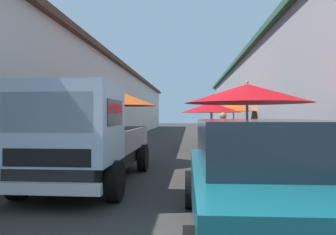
{
  "coord_description": "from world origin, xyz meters",
  "views": [
    {
      "loc": [
        -1.8,
        -0.44,
        1.51
      ],
      "look_at": [
        11.43,
        0.46,
        1.42
      ],
      "focal_mm": 34.42,
      "sensor_mm": 36.0,
      "label": 1
    }
  ],
  "objects_px": {
    "fruit_stall_mid_lane": "(233,114)",
    "hatchback_car": "(263,179)",
    "fruit_stall_near_left": "(248,101)",
    "fruit_stall_near_right": "(117,105)",
    "vendor_by_crates": "(223,135)",
    "parked_scooter": "(258,145)",
    "plastic_stool": "(108,145)",
    "delivery_truck": "(80,139)",
    "fruit_stall_far_right": "(212,110)",
    "fruit_stall_far_left": "(211,112)"
  },
  "relations": [
    {
      "from": "fruit_stall_far_left",
      "to": "plastic_stool",
      "type": "relative_size",
      "value": 5.88
    },
    {
      "from": "plastic_stool",
      "to": "hatchback_car",
      "type": "bearing_deg",
      "value": -154.4
    },
    {
      "from": "delivery_truck",
      "to": "plastic_stool",
      "type": "distance_m",
      "value": 6.51
    },
    {
      "from": "fruit_stall_near_left",
      "to": "parked_scooter",
      "type": "distance_m",
      "value": 5.13
    },
    {
      "from": "fruit_stall_mid_lane",
      "to": "plastic_stool",
      "type": "distance_m",
      "value": 6.64
    },
    {
      "from": "fruit_stall_far_right",
      "to": "delivery_truck",
      "type": "relative_size",
      "value": 0.54
    },
    {
      "from": "hatchback_car",
      "to": "fruit_stall_far_right",
      "type": "bearing_deg",
      "value": -1.81
    },
    {
      "from": "fruit_stall_near_left",
      "to": "fruit_stall_far_left",
      "type": "distance_m",
      "value": 6.69
    },
    {
      "from": "fruit_stall_mid_lane",
      "to": "vendor_by_crates",
      "type": "bearing_deg",
      "value": 169.9
    },
    {
      "from": "fruit_stall_near_left",
      "to": "fruit_stall_near_right",
      "type": "relative_size",
      "value": 1.12
    },
    {
      "from": "hatchback_car",
      "to": "parked_scooter",
      "type": "distance_m",
      "value": 8.01
    },
    {
      "from": "vendor_by_crates",
      "to": "hatchback_car",
      "type": "bearing_deg",
      "value": 179.03
    },
    {
      "from": "fruit_stall_far_left",
      "to": "parked_scooter",
      "type": "distance_m",
      "value": 2.72
    },
    {
      "from": "vendor_by_crates",
      "to": "delivery_truck",
      "type": "bearing_deg",
      "value": 137.65
    },
    {
      "from": "fruit_stall_near_left",
      "to": "fruit_stall_mid_lane",
      "type": "height_order",
      "value": "fruit_stall_near_left"
    },
    {
      "from": "fruit_stall_far_right",
      "to": "fruit_stall_mid_lane",
      "type": "xyz_separation_m",
      "value": [
        -3.92,
        -0.76,
        -0.25
      ]
    },
    {
      "from": "hatchback_car",
      "to": "delivery_truck",
      "type": "height_order",
      "value": "delivery_truck"
    },
    {
      "from": "fruit_stall_near_left",
      "to": "parked_scooter",
      "type": "relative_size",
      "value": 1.64
    },
    {
      "from": "fruit_stall_near_left",
      "to": "fruit_stall_far_right",
      "type": "bearing_deg",
      "value": -0.64
    },
    {
      "from": "hatchback_car",
      "to": "delivery_truck",
      "type": "bearing_deg",
      "value": 53.84
    },
    {
      "from": "fruit_stall_near_right",
      "to": "vendor_by_crates",
      "type": "distance_m",
      "value": 3.38
    },
    {
      "from": "fruit_stall_mid_lane",
      "to": "hatchback_car",
      "type": "distance_m",
      "value": 12.38
    },
    {
      "from": "fruit_stall_near_right",
      "to": "parked_scooter",
      "type": "bearing_deg",
      "value": -67.16
    },
    {
      "from": "fruit_stall_mid_lane",
      "to": "fruit_stall_near_right",
      "type": "bearing_deg",
      "value": 145.47
    },
    {
      "from": "vendor_by_crates",
      "to": "plastic_stool",
      "type": "distance_m",
      "value": 5.17
    },
    {
      "from": "fruit_stall_near_right",
      "to": "fruit_stall_mid_lane",
      "type": "height_order",
      "value": "fruit_stall_near_right"
    },
    {
      "from": "vendor_by_crates",
      "to": "parked_scooter",
      "type": "relative_size",
      "value": 0.96
    },
    {
      "from": "fruit_stall_near_right",
      "to": "fruit_stall_near_left",
      "type": "bearing_deg",
      "value": -128.53
    },
    {
      "from": "fruit_stall_far_right",
      "to": "vendor_by_crates",
      "type": "bearing_deg",
      "value": 177.74
    },
    {
      "from": "fruit_stall_near_left",
      "to": "fruit_stall_far_left",
      "type": "bearing_deg",
      "value": 2.98
    },
    {
      "from": "delivery_truck",
      "to": "plastic_stool",
      "type": "height_order",
      "value": "delivery_truck"
    },
    {
      "from": "fruit_stall_mid_lane",
      "to": "vendor_by_crates",
      "type": "xyz_separation_m",
      "value": [
        -6.59,
        1.17,
        -0.65
      ]
    },
    {
      "from": "fruit_stall_far_left",
      "to": "fruit_stall_near_right",
      "type": "distance_m",
      "value": 5.01
    },
    {
      "from": "parked_scooter",
      "to": "delivery_truck",
      "type": "bearing_deg",
      "value": 140.46
    },
    {
      "from": "fruit_stall_far_right",
      "to": "fruit_stall_far_left",
      "type": "bearing_deg",
      "value": 175.63
    },
    {
      "from": "fruit_stall_near_left",
      "to": "fruit_stall_near_right",
      "type": "height_order",
      "value": "fruit_stall_near_right"
    },
    {
      "from": "delivery_truck",
      "to": "vendor_by_crates",
      "type": "distance_m",
      "value": 4.69
    },
    {
      "from": "delivery_truck",
      "to": "parked_scooter",
      "type": "xyz_separation_m",
      "value": [
        5.61,
        -4.63,
        -0.59
      ]
    },
    {
      "from": "fruit_stall_near_right",
      "to": "plastic_stool",
      "type": "height_order",
      "value": "fruit_stall_near_right"
    },
    {
      "from": "fruit_stall_far_left",
      "to": "hatchback_car",
      "type": "distance_m",
      "value": 9.78
    },
    {
      "from": "fruit_stall_near_right",
      "to": "parked_scooter",
      "type": "distance_m",
      "value": 5.31
    },
    {
      "from": "fruit_stall_near_left",
      "to": "fruit_stall_mid_lane",
      "type": "relative_size",
      "value": 1.15
    },
    {
      "from": "delivery_truck",
      "to": "vendor_by_crates",
      "type": "bearing_deg",
      "value": -42.35
    },
    {
      "from": "fruit_stall_near_left",
      "to": "fruit_stall_near_right",
      "type": "distance_m",
      "value": 4.49
    },
    {
      "from": "fruit_stall_far_right",
      "to": "plastic_stool",
      "type": "relative_size",
      "value": 6.15
    },
    {
      "from": "fruit_stall_far_right",
      "to": "delivery_truck",
      "type": "distance_m",
      "value": 14.44
    },
    {
      "from": "parked_scooter",
      "to": "plastic_stool",
      "type": "xyz_separation_m",
      "value": [
        0.77,
        5.7,
        -0.12
      ]
    },
    {
      "from": "parked_scooter",
      "to": "plastic_stool",
      "type": "relative_size",
      "value": 3.8
    },
    {
      "from": "fruit_stall_far_right",
      "to": "fruit_stall_near_left",
      "type": "relative_size",
      "value": 0.99
    },
    {
      "from": "delivery_truck",
      "to": "plastic_stool",
      "type": "relative_size",
      "value": 11.36
    }
  ]
}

